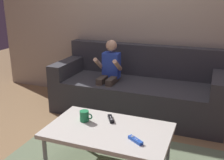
% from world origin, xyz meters
% --- Properties ---
extents(ground_plane, '(8.73, 8.73, 0.00)m').
position_xyz_m(ground_plane, '(0.00, 0.00, 0.00)').
color(ground_plane, olive).
extents(wall_back, '(4.37, 0.05, 2.50)m').
position_xyz_m(wall_back, '(0.00, 1.43, 1.25)').
color(wall_back, '#B2A38E').
rests_on(wall_back, ground).
extents(couch, '(2.07, 0.80, 0.82)m').
position_xyz_m(couch, '(0.13, 1.03, 0.29)').
color(couch, '#38383D').
rests_on(couch, ground).
extents(person_seated_on_couch, '(0.29, 0.36, 0.92)m').
position_xyz_m(person_seated_on_couch, '(-0.19, 0.86, 0.53)').
color(person_seated_on_couch, '#4C4238').
rests_on(person_seated_on_couch, ground).
extents(coffee_table, '(1.02, 0.62, 0.38)m').
position_xyz_m(coffee_table, '(0.24, -0.22, 0.35)').
color(coffee_table, beige).
rests_on(coffee_table, ground).
extents(game_remote_black_near_edge, '(0.10, 0.14, 0.03)m').
position_xyz_m(game_remote_black_near_edge, '(0.19, -0.06, 0.40)').
color(game_remote_black_near_edge, black).
rests_on(game_remote_black_near_edge, coffee_table).
extents(game_remote_blue_center, '(0.14, 0.11, 0.03)m').
position_xyz_m(game_remote_blue_center, '(0.50, -0.33, 0.40)').
color(game_remote_blue_center, blue).
rests_on(game_remote_blue_center, coffee_table).
extents(coffee_mug, '(0.12, 0.08, 0.09)m').
position_xyz_m(coffee_mug, '(-0.01, -0.16, 0.43)').
color(coffee_mug, '#1E7F47').
rests_on(coffee_mug, coffee_table).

